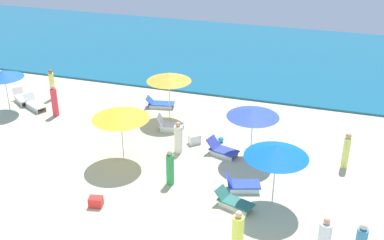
{
  "coord_description": "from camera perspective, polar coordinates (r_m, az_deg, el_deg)",
  "views": [
    {
      "loc": [
        6.29,
        -10.26,
        10.65
      ],
      "look_at": [
        0.32,
        8.45,
        1.15
      ],
      "focal_mm": 44.78,
      "sensor_mm": 36.0,
      "label": 1
    }
  ],
  "objects": [
    {
      "name": "umbrella_5",
      "position": [
        20.11,
        7.28,
        0.86
      ],
      "size": [
        2.23,
        2.23,
        2.41
      ],
      "color": "silver",
      "rests_on": "ground_plane"
    },
    {
      "name": "beachgoer_1",
      "position": [
        25.64,
        -16.06,
        2.13
      ],
      "size": [
        0.37,
        0.37,
        1.68
      ],
      "rotation": [
        0.0,
        0.0,
        6.17
      ],
      "color": "#F9394F",
      "rests_on": "ground_plane"
    },
    {
      "name": "lounge_chair_3_0",
      "position": [
        23.32,
        -2.71,
        -0.59
      ],
      "size": [
        1.34,
        0.87,
        0.8
      ],
      "rotation": [
        0.0,
        0.0,
        1.78
      ],
      "color": "silver",
      "rests_on": "ground_plane"
    },
    {
      "name": "cooler_box_0",
      "position": [
        18.35,
        -11.38,
        -9.53
      ],
      "size": [
        0.57,
        0.46,
        0.39
      ],
      "primitive_type": "cube",
      "rotation": [
        0.0,
        0.0,
        3.35
      ],
      "color": "red",
      "rests_on": "ground_plane"
    },
    {
      "name": "beachgoer_7",
      "position": [
        21.01,
        17.89,
        -3.53
      ],
      "size": [
        0.4,
        0.4,
        1.64
      ],
      "rotation": [
        0.0,
        0.0,
        2.25
      ],
      "color": "#E0EA6F",
      "rests_on": "ground_plane"
    },
    {
      "name": "beachgoer_0",
      "position": [
        15.85,
        5.47,
        -13.19
      ],
      "size": [
        0.52,
        0.52,
        1.54
      ],
      "rotation": [
        0.0,
        0.0,
        4.25
      ],
      "color": "#E3F258",
      "rests_on": "ground_plane"
    },
    {
      "name": "beachgoer_3",
      "position": [
        19.01,
        -2.63,
        -5.77
      ],
      "size": [
        0.33,
        0.33,
        1.51
      ],
      "rotation": [
        0.0,
        0.0,
        0.05
      ],
      "color": "green",
      "rests_on": "ground_plane"
    },
    {
      "name": "cooler_box_2",
      "position": [
        22.15,
        0.31,
        -2.28
      ],
      "size": [
        0.64,
        0.63,
        0.44
      ],
      "primitive_type": "cube",
      "rotation": [
        0.0,
        0.0,
        3.89
      ],
      "color": "white",
      "rests_on": "ground_plane"
    },
    {
      "name": "umbrella_3",
      "position": [
        23.68,
        -2.77,
        5.15
      ],
      "size": [
        2.22,
        2.22,
        2.53
      ],
      "color": "silver",
      "rests_on": "ground_plane"
    },
    {
      "name": "beach_ball_1",
      "position": [
        22.32,
        3.46,
        -2.34
      ],
      "size": [
        0.27,
        0.27,
        0.27
      ],
      "primitive_type": "sphere",
      "color": "#258DD0",
      "rests_on": "ground_plane"
    },
    {
      "name": "umbrella_0",
      "position": [
        17.16,
        10.05,
        -3.65
      ],
      "size": [
        2.32,
        2.32,
        2.55
      ],
      "color": "silver",
      "rests_on": "ground_plane"
    },
    {
      "name": "ocean",
      "position": [
        34.56,
        6.42,
        7.8
      ],
      "size": [
        60.0,
        15.94,
        0.12
      ],
      "primitive_type": "cube",
      "color": "#175D7D",
      "rests_on": "ground_plane"
    },
    {
      "name": "lounge_chair_3_1",
      "position": [
        25.89,
        -3.89,
        1.99
      ],
      "size": [
        1.59,
        0.92,
        0.57
      ],
      "rotation": [
        0.0,
        0.0,
        1.77
      ],
      "color": "silver",
      "rests_on": "ground_plane"
    },
    {
      "name": "lounge_chair_0_1",
      "position": [
        17.98,
        4.97,
        -9.65
      ],
      "size": [
        1.56,
        1.02,
        0.63
      ],
      "rotation": [
        0.0,
        0.0,
        1.25
      ],
      "color": "silver",
      "rests_on": "ground_plane"
    },
    {
      "name": "umbrella_4",
      "position": [
        26.48,
        -21.52,
        5.11
      ],
      "size": [
        2.0,
        2.0,
        2.29
      ],
      "color": "silver",
      "rests_on": "ground_plane"
    },
    {
      "name": "beachgoer_4",
      "position": [
        21.24,
        -1.64,
        -2.19
      ],
      "size": [
        0.5,
        0.5,
        1.49
      ],
      "rotation": [
        0.0,
        0.0,
        2.71
      ],
      "color": "white",
      "rests_on": "ground_plane"
    },
    {
      "name": "lounge_chair_4_1",
      "position": [
        26.99,
        -18.21,
        1.82
      ],
      "size": [
        1.57,
        1.2,
        0.71
      ],
      "rotation": [
        0.0,
        0.0,
        1.09
      ],
      "color": "silver",
      "rests_on": "ground_plane"
    },
    {
      "name": "beachgoer_2",
      "position": [
        27.82,
        -16.33,
        4.08
      ],
      "size": [
        0.31,
        0.31,
        1.73
      ],
      "rotation": [
        0.0,
        0.0,
        3.24
      ],
      "color": "#F9F669",
      "rests_on": "ground_plane"
    },
    {
      "name": "lounge_chair_0_0",
      "position": [
        18.93,
        5.91,
        -7.62
      ],
      "size": [
        1.48,
        1.05,
        0.7
      ],
      "rotation": [
        0.0,
        0.0,
        1.89
      ],
      "color": "silver",
      "rests_on": "ground_plane"
    },
    {
      "name": "lounge_chair_4_0",
      "position": [
        28.06,
        -19.61,
        2.53
      ],
      "size": [
        1.47,
        1.28,
        0.69
      ],
      "rotation": [
        0.0,
        0.0,
        0.95
      ],
      "color": "silver",
      "rests_on": "ground_plane"
    },
    {
      "name": "umbrella_6",
      "position": [
        19.97,
        -8.51,
        0.77
      ],
      "size": [
        2.4,
        2.4,
        2.53
      ],
      "color": "silver",
      "rests_on": "ground_plane"
    },
    {
      "name": "lounge_chair_5_0",
      "position": [
        21.24,
        3.56,
        -3.51
      ],
      "size": [
        1.53,
        1.02,
        0.71
      ],
      "rotation": [
        0.0,
        0.0,
        1.28
      ],
      "color": "silver",
      "rests_on": "ground_plane"
    }
  ]
}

